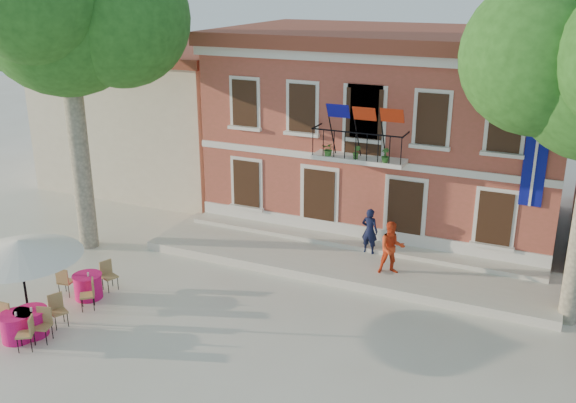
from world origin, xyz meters
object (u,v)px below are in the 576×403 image
at_px(pedestrian_navy, 370,231).
at_px(cafe_table_2, 16,326).
at_px(cafe_table_0, 32,321).
at_px(plane_tree_west, 64,11).
at_px(pedestrian_orange, 392,248).
at_px(patio_umbrella, 19,249).
at_px(cafe_table_1, 88,285).

relative_size(pedestrian_navy, cafe_table_2, 0.83).
height_order(pedestrian_navy, cafe_table_0, pedestrian_navy).
bearing_deg(cafe_table_0, plane_tree_west, 116.71).
bearing_deg(pedestrian_orange, pedestrian_navy, 104.04).
relative_size(plane_tree_west, pedestrian_navy, 6.97).
distance_m(patio_umbrella, pedestrian_navy, 11.16).
bearing_deg(plane_tree_west, cafe_table_1, -49.65).
bearing_deg(pedestrian_navy, plane_tree_west, 23.79).
xyz_separation_m(pedestrian_orange, cafe_table_2, (-8.30, -7.66, -0.76)).
bearing_deg(plane_tree_west, cafe_table_0, -63.29).
bearing_deg(cafe_table_2, cafe_table_1, 87.58).
xyz_separation_m(pedestrian_navy, cafe_table_0, (-6.97, -8.58, -0.68)).
xyz_separation_m(pedestrian_orange, cafe_table_0, (-8.10, -7.30, -0.75)).
bearing_deg(pedestrian_navy, patio_umbrella, 53.49).
relative_size(cafe_table_0, cafe_table_2, 0.95).
relative_size(patio_umbrella, pedestrian_navy, 2.11).
bearing_deg(plane_tree_west, pedestrian_navy, 17.10).
height_order(patio_umbrella, cafe_table_0, patio_umbrella).
distance_m(pedestrian_orange, cafe_table_1, 9.58).
distance_m(plane_tree_west, cafe_table_0, 10.08).
relative_size(pedestrian_navy, cafe_table_1, 0.88).
xyz_separation_m(plane_tree_west, cafe_table_0, (2.81, -5.58, -7.91)).
bearing_deg(cafe_table_0, patio_umbrella, 142.22).
bearing_deg(pedestrian_navy, pedestrian_orange, 138.28).
xyz_separation_m(plane_tree_west, pedestrian_orange, (10.91, 1.73, -7.17)).
relative_size(pedestrian_navy, cafe_table_0, 0.87).
xyz_separation_m(plane_tree_west, cafe_table_2, (2.61, -5.94, -7.92)).
relative_size(plane_tree_west, cafe_table_1, 6.11).
bearing_deg(plane_tree_west, pedestrian_orange, 8.99).
bearing_deg(cafe_table_2, patio_umbrella, 117.46).
bearing_deg(cafe_table_1, cafe_table_0, -88.13).
relative_size(patio_umbrella, cafe_table_1, 1.85).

